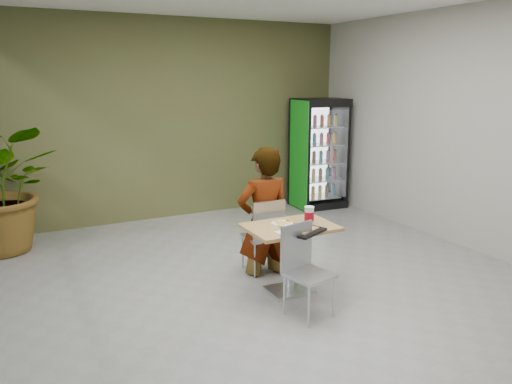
{
  "coord_description": "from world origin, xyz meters",
  "views": [
    {
      "loc": [
        -2.51,
        -4.3,
        2.28
      ],
      "look_at": [
        0.0,
        0.62,
        1.0
      ],
      "focal_mm": 35.0,
      "sensor_mm": 36.0,
      "label": 1
    }
  ],
  "objects_px": {
    "beverage_fridge": "(319,153)",
    "chair_near": "(303,262)",
    "dining_table": "(290,245)",
    "cafeteria_tray": "(304,231)",
    "potted_plant": "(3,189)",
    "chair_far": "(265,231)",
    "soda_cup": "(309,215)",
    "seated_woman": "(264,224)"
  },
  "relations": [
    {
      "from": "potted_plant",
      "to": "cafeteria_tray",
      "type": "bearing_deg",
      "value": -49.28
    },
    {
      "from": "dining_table",
      "to": "cafeteria_tray",
      "type": "bearing_deg",
      "value": -89.17
    },
    {
      "from": "dining_table",
      "to": "beverage_fridge",
      "type": "xyz_separation_m",
      "value": [
        2.35,
        2.94,
        0.42
      ]
    },
    {
      "from": "seated_woman",
      "to": "cafeteria_tray",
      "type": "distance_m",
      "value": 0.89
    },
    {
      "from": "beverage_fridge",
      "to": "potted_plant",
      "type": "relative_size",
      "value": 1.12
    },
    {
      "from": "chair_near",
      "to": "seated_woman",
      "type": "xyz_separation_m",
      "value": [
        0.15,
        1.09,
        0.08
      ]
    },
    {
      "from": "seated_woman",
      "to": "soda_cup",
      "type": "height_order",
      "value": "seated_woman"
    },
    {
      "from": "chair_far",
      "to": "seated_woman",
      "type": "bearing_deg",
      "value": -91.63
    },
    {
      "from": "dining_table",
      "to": "chair_near",
      "type": "relative_size",
      "value": 1.04
    },
    {
      "from": "beverage_fridge",
      "to": "chair_far",
      "type": "bearing_deg",
      "value": -130.9
    },
    {
      "from": "potted_plant",
      "to": "seated_woman",
      "type": "bearing_deg",
      "value": -39.74
    },
    {
      "from": "chair_far",
      "to": "beverage_fridge",
      "type": "bearing_deg",
      "value": -133.26
    },
    {
      "from": "chair_near",
      "to": "soda_cup",
      "type": "bearing_deg",
      "value": 39.94
    },
    {
      "from": "dining_table",
      "to": "cafeteria_tray",
      "type": "height_order",
      "value": "cafeteria_tray"
    },
    {
      "from": "chair_far",
      "to": "cafeteria_tray",
      "type": "relative_size",
      "value": 2.21
    },
    {
      "from": "cafeteria_tray",
      "to": "beverage_fridge",
      "type": "bearing_deg",
      "value": 53.71
    },
    {
      "from": "chair_far",
      "to": "soda_cup",
      "type": "distance_m",
      "value": 0.7
    },
    {
      "from": "cafeteria_tray",
      "to": "potted_plant",
      "type": "height_order",
      "value": "potted_plant"
    },
    {
      "from": "dining_table",
      "to": "seated_woman",
      "type": "relative_size",
      "value": 0.52
    },
    {
      "from": "cafeteria_tray",
      "to": "soda_cup",
      "type": "bearing_deg",
      "value": 48.08
    },
    {
      "from": "beverage_fridge",
      "to": "soda_cup",
      "type": "bearing_deg",
      "value": -121.96
    },
    {
      "from": "dining_table",
      "to": "chair_far",
      "type": "bearing_deg",
      "value": 89.22
    },
    {
      "from": "chair_near",
      "to": "seated_woman",
      "type": "distance_m",
      "value": 1.1
    },
    {
      "from": "dining_table",
      "to": "potted_plant",
      "type": "bearing_deg",
      "value": 133.18
    },
    {
      "from": "chair_near",
      "to": "potted_plant",
      "type": "relative_size",
      "value": 0.52
    },
    {
      "from": "dining_table",
      "to": "beverage_fridge",
      "type": "height_order",
      "value": "beverage_fridge"
    },
    {
      "from": "chair_far",
      "to": "potted_plant",
      "type": "xyz_separation_m",
      "value": [
        -2.68,
        2.27,
        0.32
      ]
    },
    {
      "from": "chair_near",
      "to": "dining_table",
      "type": "bearing_deg",
      "value": 62.09
    },
    {
      "from": "cafeteria_tray",
      "to": "beverage_fridge",
      "type": "relative_size",
      "value": 0.22
    },
    {
      "from": "chair_far",
      "to": "chair_near",
      "type": "bearing_deg",
      "value": 83.54
    },
    {
      "from": "chair_near",
      "to": "seated_woman",
      "type": "bearing_deg",
      "value": 70.67
    },
    {
      "from": "beverage_fridge",
      "to": "potted_plant",
      "type": "height_order",
      "value": "beverage_fridge"
    },
    {
      "from": "chair_far",
      "to": "soda_cup",
      "type": "bearing_deg",
      "value": 110.7
    },
    {
      "from": "seated_woman",
      "to": "chair_near",
      "type": "bearing_deg",
      "value": 83.74
    },
    {
      "from": "cafeteria_tray",
      "to": "potted_plant",
      "type": "relative_size",
      "value": 0.24
    },
    {
      "from": "seated_woman",
      "to": "potted_plant",
      "type": "xyz_separation_m",
      "value": [
        -2.68,
        2.23,
        0.25
      ]
    },
    {
      "from": "chair_near",
      "to": "chair_far",
      "type": "bearing_deg",
      "value": 70.47
    },
    {
      "from": "seated_woman",
      "to": "chair_far",
      "type": "bearing_deg",
      "value": 88.37
    },
    {
      "from": "soda_cup",
      "to": "beverage_fridge",
      "type": "bearing_deg",
      "value": 54.2
    },
    {
      "from": "dining_table",
      "to": "soda_cup",
      "type": "xyz_separation_m",
      "value": [
        0.22,
        -0.02,
        0.31
      ]
    },
    {
      "from": "dining_table",
      "to": "soda_cup",
      "type": "height_order",
      "value": "soda_cup"
    },
    {
      "from": "beverage_fridge",
      "to": "chair_near",
      "type": "bearing_deg",
      "value": -122.32
    }
  ]
}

